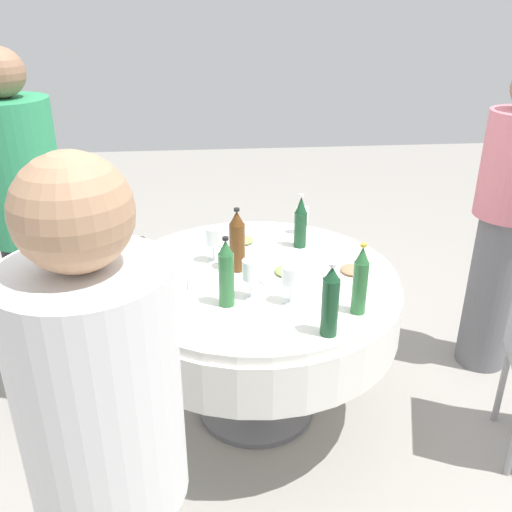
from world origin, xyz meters
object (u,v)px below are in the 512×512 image
wine_glass_west (213,237)px  person_outer (30,236)px  bottle_dark_green_outer (330,302)px  wine_glass_right (302,215)px  person_front (507,223)px  bottle_green_inner (144,271)px  wine_glass_south (251,271)px  dining_table (256,304)px  bottle_dark_green_right (301,223)px  bottle_clear_west (159,282)px  plate_left (286,274)px  bottle_brown_front (237,242)px  plate_rear (352,273)px  person_inner (113,484)px  bottle_green_south (360,281)px  bottle_green_far (226,274)px  plate_east (244,243)px  wine_glass_far (291,276)px

wine_glass_west → person_outer: 0.81m
bottle_dark_green_outer → person_outer: person_outer is taller
wine_glass_right → person_front: person_front is taller
bottle_green_inner → person_front: bearing=-75.0°
bottle_green_inner → wine_glass_south: bottle_green_inner is taller
person_outer → bottle_green_inner: bearing=-114.0°
dining_table → bottle_dark_green_right: size_ratio=4.78×
bottle_dark_green_outer → bottle_clear_west: 0.66m
wine_glass_west → plate_left: 0.37m
bottle_brown_front → plate_rear: 0.51m
bottle_dark_green_outer → plate_left: bottle_dark_green_outer is taller
bottle_green_inner → person_inner: bearing=-179.0°
dining_table → wine_glass_west: wine_glass_west is taller
bottle_dark_green_right → bottle_green_south: size_ratio=0.92×
person_inner → bottle_green_inner: bearing=-69.2°
bottle_brown_front → bottle_green_far: (-0.30, 0.06, 0.00)m
person_inner → person_outer: size_ratio=0.97×
bottle_green_south → person_outer: 1.46m
plate_rear → plate_left: size_ratio=0.98×
bottle_brown_front → wine_glass_right: size_ratio=2.08×
dining_table → person_front: bearing=-77.4°
person_inner → plate_left: bearing=-95.8°
person_inner → person_outer: bearing=-49.0°
bottle_green_inner → bottle_clear_west: size_ratio=1.07×
bottle_green_south → wine_glass_west: size_ratio=1.75×
bottle_green_inner → person_inner: size_ratio=0.17×
plate_east → bottle_brown_front: bearing=169.7°
bottle_green_south → bottle_dark_green_outer: bearing=134.1°
wine_glass_far → wine_glass_south: bearing=70.2°
wine_glass_south → plate_rear: 0.49m
bottle_dark_green_right → wine_glass_west: 0.44m
bottle_clear_west → wine_glass_far: (-0.01, -0.51, 0.00)m
bottle_dark_green_right → wine_glass_south: size_ratio=1.60×
wine_glass_right → wine_glass_south: size_ratio=0.84×
bottle_dark_green_outer → bottle_green_far: (0.24, 0.35, 0.00)m
plate_rear → bottle_clear_west: bearing=104.3°
person_outer → person_front: bearing=-76.4°
bottle_brown_front → plate_rear: bottle_brown_front is taller
bottle_clear_west → plate_left: size_ratio=1.00×
wine_glass_far → person_outer: person_outer is taller
bottle_clear_west → wine_glass_south: bottle_clear_west is taller
plate_rear → plate_left: bearing=87.2°
bottle_dark_green_right → plate_left: bottle_dark_green_right is taller
bottle_green_south → person_outer: (0.55, 1.35, 0.00)m
bottle_dark_green_outer → person_outer: 1.39m
bottle_green_south → plate_left: bottle_green_south is taller
bottle_dark_green_right → wine_glass_right: size_ratio=1.91×
plate_east → person_outer: person_outer is taller
bottle_brown_front → person_outer: person_outer is taller
wine_glass_right → plate_left: wine_glass_right is taller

